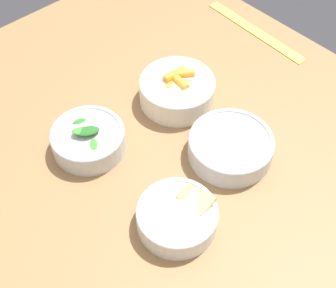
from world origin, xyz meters
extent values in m
plane|color=#2D2D33|center=(0.00, 0.00, 0.00)|extent=(10.00, 10.00, 0.00)
cube|color=olive|center=(0.00, 0.00, 0.75)|extent=(1.14, 1.05, 0.03)
cube|color=brown|center=(-0.51, 0.46, 0.37)|extent=(0.06, 0.06, 0.74)
cylinder|color=silver|center=(-0.06, 0.12, 0.79)|extent=(0.17, 0.17, 0.06)
torus|color=silver|center=(-0.06, 0.12, 0.82)|extent=(0.17, 0.17, 0.01)
cylinder|color=orange|center=(-0.04, 0.11, 0.81)|extent=(0.05, 0.05, 0.02)
cylinder|color=orange|center=(-0.04, 0.10, 0.81)|extent=(0.05, 0.04, 0.02)
cylinder|color=orange|center=(-0.07, 0.10, 0.81)|extent=(0.05, 0.05, 0.02)
cylinder|color=orange|center=(-0.09, 0.09, 0.81)|extent=(0.06, 0.03, 0.02)
cylinder|color=orange|center=(-0.06, 0.13, 0.81)|extent=(0.05, 0.05, 0.02)
cylinder|color=orange|center=(-0.08, 0.12, 0.81)|extent=(0.05, 0.06, 0.02)
cylinder|color=orange|center=(-0.06, 0.12, 0.82)|extent=(0.05, 0.02, 0.02)
cylinder|color=orange|center=(-0.08, 0.13, 0.82)|extent=(0.02, 0.06, 0.02)
cylinder|color=orange|center=(-0.07, 0.15, 0.82)|extent=(0.04, 0.05, 0.02)
cylinder|color=silver|center=(-0.08, -0.11, 0.79)|extent=(0.15, 0.15, 0.05)
torus|color=silver|center=(-0.08, -0.11, 0.81)|extent=(0.15, 0.15, 0.01)
ellipsoid|color=#2D7028|center=(-0.12, -0.11, 0.80)|extent=(0.03, 0.05, 0.03)
ellipsoid|color=#3D8433|center=(-0.05, -0.13, 0.81)|extent=(0.05, 0.05, 0.03)
ellipsoid|color=#235B23|center=(-0.08, -0.11, 0.82)|extent=(0.05, 0.06, 0.02)
ellipsoid|color=#4C933D|center=(-0.10, -0.06, 0.80)|extent=(0.07, 0.07, 0.03)
ellipsoid|color=#3D8433|center=(-0.11, -0.14, 0.80)|extent=(0.06, 0.06, 0.02)
ellipsoid|color=#3D8433|center=(-0.09, -0.12, 0.82)|extent=(0.04, 0.05, 0.02)
cylinder|color=silver|center=(0.12, 0.09, 0.79)|extent=(0.17, 0.17, 0.05)
torus|color=silver|center=(0.12, 0.09, 0.81)|extent=(0.17, 0.17, 0.01)
cylinder|color=brown|center=(0.12, 0.09, 0.78)|extent=(0.16, 0.16, 0.02)
ellipsoid|color=#A36B4C|center=(0.12, 0.02, 0.80)|extent=(0.01, 0.01, 0.01)
ellipsoid|color=#AD7551|center=(0.11, 0.16, 0.80)|extent=(0.01, 0.01, 0.01)
ellipsoid|color=#A36B4C|center=(0.07, 0.09, 0.80)|extent=(0.01, 0.01, 0.01)
ellipsoid|color=#8E5B3D|center=(0.07, 0.14, 0.80)|extent=(0.01, 0.01, 0.01)
ellipsoid|color=#A36B4C|center=(0.16, 0.13, 0.80)|extent=(0.01, 0.01, 0.01)
ellipsoid|color=#A36B4C|center=(0.17, 0.14, 0.80)|extent=(0.01, 0.01, 0.01)
ellipsoid|color=#8E5B3D|center=(0.16, 0.10, 0.80)|extent=(0.01, 0.01, 0.01)
ellipsoid|color=#8E5B3D|center=(0.13, 0.08, 0.80)|extent=(0.01, 0.01, 0.01)
ellipsoid|color=#A36B4C|center=(0.13, 0.16, 0.80)|extent=(0.01, 0.01, 0.01)
ellipsoid|color=#AD7551|center=(0.16, 0.16, 0.80)|extent=(0.01, 0.01, 0.01)
ellipsoid|color=#A36B4C|center=(0.17, 0.13, 0.80)|extent=(0.01, 0.01, 0.01)
ellipsoid|color=#A36B4C|center=(0.16, 0.13, 0.80)|extent=(0.01, 0.01, 0.01)
ellipsoid|color=#AD7551|center=(0.17, 0.07, 0.80)|extent=(0.01, 0.01, 0.01)
cylinder|color=tan|center=(0.16, 0.04, 0.80)|extent=(0.03, 0.03, 0.01)
cylinder|color=tan|center=(0.11, 0.15, 0.80)|extent=(0.03, 0.03, 0.01)
cylinder|color=silver|center=(0.17, -0.10, 0.79)|extent=(0.15, 0.15, 0.04)
torus|color=silver|center=(0.17, -0.10, 0.81)|extent=(0.15, 0.15, 0.01)
cube|color=tan|center=(0.19, -0.12, 0.79)|extent=(0.06, 0.07, 0.02)
cube|color=tan|center=(0.16, -0.11, 0.80)|extent=(0.05, 0.05, 0.02)
cube|color=tan|center=(0.21, -0.12, 0.80)|extent=(0.05, 0.05, 0.01)
cube|color=tan|center=(0.16, -0.06, 0.80)|extent=(0.05, 0.05, 0.01)
cube|color=tan|center=(0.18, -0.05, 0.81)|extent=(0.05, 0.04, 0.03)
cube|color=#EADB4C|center=(-0.11, 0.44, 0.77)|extent=(0.32, 0.04, 0.00)
camera|label=1|loc=(0.48, -0.40, 1.53)|focal=50.00mm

